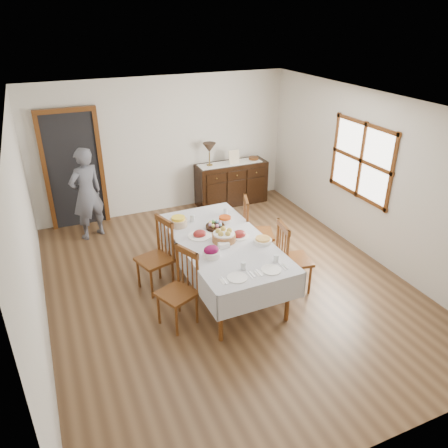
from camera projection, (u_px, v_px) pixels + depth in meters
name	position (u px, v px, depth m)	size (l,w,h in m)	color
ground	(227.00, 284.00, 6.49)	(6.00, 6.00, 0.00)	brown
room_shell	(205.00, 172.00, 6.05)	(5.02, 6.02, 2.65)	white
dining_table	(222.00, 246.00, 6.06)	(1.23, 2.36, 0.81)	#BBBBC0
chair_left_near	(180.00, 288.00, 5.49)	(0.56, 0.56, 1.03)	#5C3012
chair_left_far	(158.00, 255.00, 6.19)	(0.55, 0.55, 1.07)	#5C3012
chair_right_near	(291.00, 257.00, 6.14)	(0.51, 0.51, 1.06)	#5C3012
chair_right_far	(255.00, 230.00, 6.85)	(0.58, 0.58, 1.09)	#5C3012
sideboard	(231.00, 183.00, 8.99)	(1.45, 0.53, 0.87)	black
person	(86.00, 191.00, 7.46)	(0.55, 0.35, 1.75)	#585964
bread_basket	(224.00, 236.00, 5.97)	(0.33, 0.33, 0.18)	brown
egg_basket	(215.00, 226.00, 6.33)	(0.28, 0.28, 0.10)	black
ham_platter_a	(200.00, 235.00, 6.11)	(0.33, 0.33, 0.11)	white
ham_platter_b	(239.00, 235.00, 6.11)	(0.28, 0.28, 0.11)	white
beet_bowl	(211.00, 252.00, 5.60)	(0.23, 0.23, 0.15)	white
carrot_bowl	(225.00, 219.00, 6.52)	(0.20, 0.20, 0.09)	white
pineapple_bowl	(178.00, 222.00, 6.39)	(0.26, 0.26, 0.14)	tan
casserole_dish	(263.00, 240.00, 5.95)	(0.25, 0.25, 0.07)	white
butter_dish	(224.00, 245.00, 5.82)	(0.14, 0.09, 0.07)	white
setting_left	(239.00, 274.00, 5.23)	(0.42, 0.31, 0.10)	white
setting_right	(272.00, 266.00, 5.39)	(0.42, 0.31, 0.10)	white
glass_far_a	(193.00, 218.00, 6.53)	(0.07, 0.07, 0.11)	silver
glass_far_b	(226.00, 211.00, 6.76)	(0.07, 0.07, 0.10)	silver
runner	(230.00, 163.00, 8.77)	(1.30, 0.35, 0.01)	white
table_lamp	(209.00, 148.00, 8.49)	(0.26, 0.26, 0.46)	brown
picture_frame	(234.00, 157.00, 8.68)	(0.22, 0.08, 0.28)	beige
deco_bowl	(254.00, 158.00, 8.97)	(0.20, 0.20, 0.06)	#5C3012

